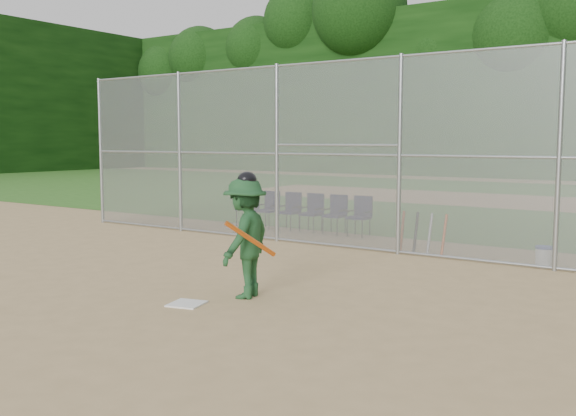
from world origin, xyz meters
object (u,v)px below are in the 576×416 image
Objects in this scene: home_plate at (187,304)px; batter_at_plate at (245,237)px; water_cooler at (544,257)px; chair_0 at (247,208)px.

batter_at_plate reaches higher than home_plate.
water_cooler is 0.40× the size of chair_0.
home_plate is 1.17× the size of water_cooler.
chair_0 is (-4.87, 6.30, -0.41)m from batter_at_plate.
water_cooler is (3.11, 4.81, -0.70)m from batter_at_plate.
batter_at_plate is at bearing 62.64° from home_plate.
batter_at_plate is 1.93× the size of chair_0.
home_plate is 0.24× the size of batter_at_plate.
chair_0 is at bearing 127.70° from batter_at_plate.
batter_at_plate is 5.77m from water_cooler.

